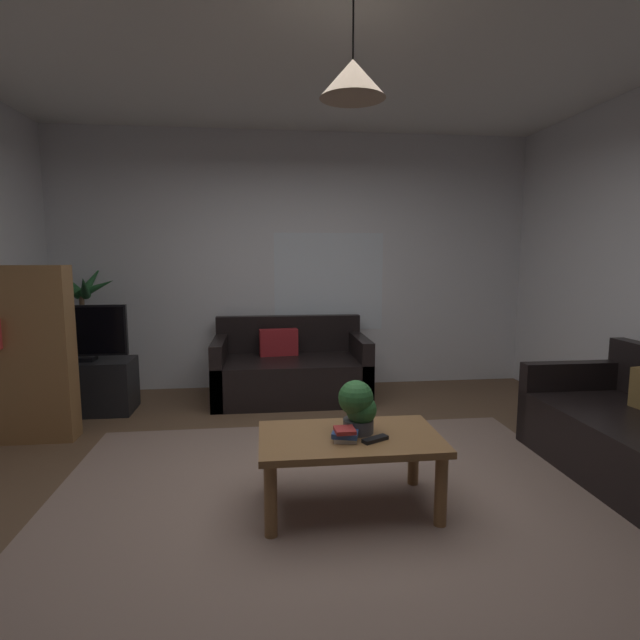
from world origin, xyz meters
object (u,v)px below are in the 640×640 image
Objects in this scene: couch_under_window at (291,372)px; tv_stand at (84,386)px; book_on_table_2 at (345,430)px; pendant_lamp at (353,79)px; potted_palm_corner at (84,344)px; book_on_table_0 at (345,439)px; bookshelf_corner at (25,354)px; tv at (80,332)px; potted_plant_on_table at (358,406)px; remote_on_table_0 at (375,439)px; coffee_table at (350,447)px; book_on_table_1 at (345,434)px.

couch_under_window is 1.97m from tv_stand.
couch_under_window is 1.73× the size of tv_stand.
pendant_lamp is at bearing 63.43° from book_on_table_2.
book_on_table_2 is at bearing -48.57° from potted_palm_corner.
bookshelf_corner reaches higher than book_on_table_0.
pendant_lamp is (0.04, 0.08, 1.94)m from book_on_table_0.
potted_palm_corner is at bearing 105.51° from tv.
potted_plant_on_table is 0.22× the size of potted_palm_corner.
tv is (-1.96, -0.27, 0.49)m from couch_under_window.
potted_palm_corner is at bearing -164.56° from remote_on_table_0.
coffee_table is at bearing -84.60° from couch_under_window.
book_on_table_1 is 0.89× the size of remote_on_table_0.
potted_palm_corner is 2.83× the size of pendant_lamp.
couch_under_window reaches higher than book_on_table_1.
book_on_table_2 is at bearing -44.96° from tv_stand.
remote_on_table_0 is at bearing -30.28° from bookshelf_corner.
potted_plant_on_table is 3.01m from tv_stand.
coffee_table is 7.34× the size of book_on_table_1.
bookshelf_corner is at bearing -148.20° from remote_on_table_0.
coffee_table is 0.75× the size of bookshelf_corner.
coffee_table is at bearing -46.98° from potted_palm_corner.
potted_plant_on_table is at bearing 31.42° from coffee_table.
tv is at bearing 137.18° from coffee_table.
couch_under_window is 9.74× the size of remote_on_table_0.
tv_stand is at bearing 90.00° from tv.
book_on_table_0 reaches higher than remote_on_table_0.
book_on_table_2 is 0.37× the size of potted_plant_on_table.
bookshelf_corner is (-2.36, 1.35, 0.33)m from coffee_table.
book_on_table_2 is at bearing -122.86° from remote_on_table_0.
book_on_table_1 is 3.01m from tv_stand.
remote_on_table_0 is at bearing -39.61° from pendant_lamp.
potted_plant_on_table reaches higher than remote_on_table_0.
book_on_table_2 is at bearing -116.57° from pendant_lamp.
pendant_lamp is at bearing 126.87° from coffee_table.
coffee_table is 0.12m from book_on_table_0.
book_on_table_0 is 0.09× the size of potted_palm_corner.
remote_on_table_0 is (0.17, -0.01, -0.05)m from book_on_table_2.
coffee_table is 2.99m from tv.
book_on_table_1 is at bearing -116.75° from pendant_lamp.
book_on_table_2 is 3.40m from potted_palm_corner.
bookshelf_corner is at bearing -156.25° from couch_under_window.
couch_under_window is 3.13m from pendant_lamp.
tv is at bearing 74.52° from bookshelf_corner.
couch_under_window reaches higher than potted_plant_on_table.
coffee_table is 1.25× the size of tv.
tv_stand is (-2.13, 2.11, -0.21)m from book_on_table_0.
tv_stand is (-2.13, 2.12, -0.23)m from book_on_table_1.
book_on_table_2 is (-0.00, -0.01, 0.03)m from book_on_table_1.
book_on_table_0 is 1.08× the size of book_on_table_2.
potted_palm_corner is (-2.35, 2.43, -0.02)m from potted_plant_on_table.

